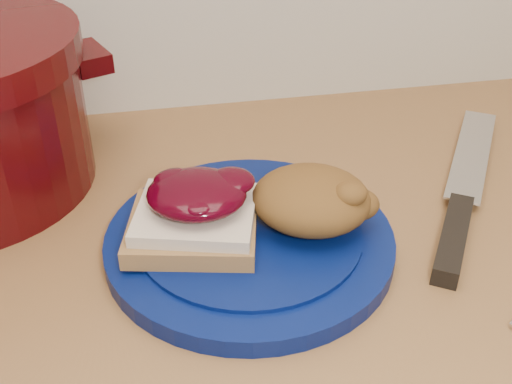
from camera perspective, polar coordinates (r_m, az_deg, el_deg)
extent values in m
cylinder|color=#05124D|center=(0.60, -0.58, -4.43)|extent=(0.34, 0.34, 0.02)
cube|color=olive|center=(0.58, -5.64, -3.23)|extent=(0.13, 0.12, 0.02)
cube|color=beige|center=(0.57, -5.39, -1.95)|extent=(0.12, 0.12, 0.01)
ellipsoid|color=black|center=(0.56, -5.31, -0.14)|extent=(0.11, 0.10, 0.03)
ellipsoid|color=brown|center=(0.58, 4.93, -0.68)|extent=(0.13, 0.12, 0.05)
cube|color=black|center=(0.63, 17.14, -3.94)|extent=(0.09, 0.12, 0.02)
cube|color=silver|center=(0.77, 18.66, 3.33)|extent=(0.14, 0.20, 0.00)
cube|color=#350506|center=(0.74, -14.78, 11.45)|extent=(0.06, 0.07, 0.02)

